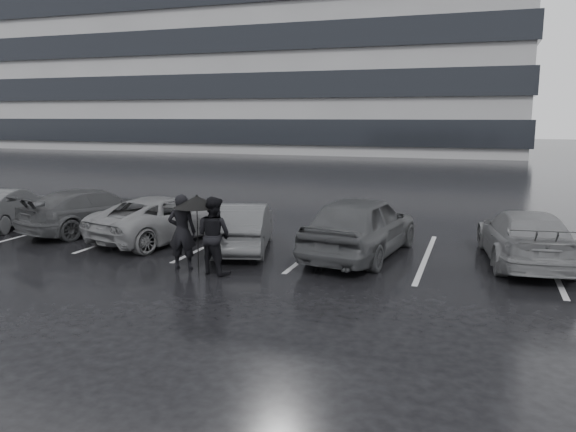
# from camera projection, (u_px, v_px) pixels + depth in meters

# --- Properties ---
(ground) EXTENTS (160.00, 160.00, 0.00)m
(ground) POSITION_uv_depth(u_px,v_px,m) (259.00, 271.00, 12.44)
(ground) COLOR black
(ground) RESTS_ON ground
(office_building) EXTENTS (61.00, 26.00, 29.00)m
(office_building) POSITION_uv_depth(u_px,v_px,m) (235.00, 15.00, 61.63)
(office_building) COLOR gray
(office_building) RESTS_ON ground
(car_main) EXTENTS (2.41, 4.69, 1.53)m
(car_main) POSITION_uv_depth(u_px,v_px,m) (361.00, 226.00, 13.66)
(car_main) COLOR black
(car_main) RESTS_ON ground
(car_west_a) EXTENTS (2.30, 3.93, 1.22)m
(car_west_a) POSITION_uv_depth(u_px,v_px,m) (243.00, 226.00, 14.35)
(car_west_a) COLOR #28282A
(car_west_a) RESTS_ON ground
(car_west_b) EXTENTS (3.14, 4.78, 1.22)m
(car_west_b) POSITION_uv_depth(u_px,v_px,m) (165.00, 218.00, 15.52)
(car_west_b) COLOR #4C4C4E
(car_west_b) RESTS_ON ground
(car_west_c) EXTENTS (3.06, 4.71, 1.27)m
(car_west_c) POSITION_uv_depth(u_px,v_px,m) (93.00, 210.00, 16.69)
(car_west_c) COLOR black
(car_west_c) RESTS_ON ground
(car_west_d) EXTENTS (2.16, 3.87, 1.21)m
(car_west_d) POSITION_uv_depth(u_px,v_px,m) (6.00, 208.00, 17.29)
(car_west_d) COLOR #28282A
(car_west_d) RESTS_ON ground
(car_east) EXTENTS (2.28, 4.51, 1.25)m
(car_east) POSITION_uv_depth(u_px,v_px,m) (525.00, 237.00, 13.03)
(car_east) COLOR #4C4C4E
(car_east) RESTS_ON ground
(pedestrian_left) EXTENTS (0.70, 0.55, 1.71)m
(pedestrian_left) POSITION_uv_depth(u_px,v_px,m) (182.00, 232.00, 12.49)
(pedestrian_left) COLOR black
(pedestrian_left) RESTS_ON ground
(pedestrian_right) EXTENTS (0.96, 0.83, 1.70)m
(pedestrian_right) POSITION_uv_depth(u_px,v_px,m) (214.00, 235.00, 12.15)
(pedestrian_right) COLOR black
(pedestrian_right) RESTS_ON ground
(umbrella) EXTENTS (1.01, 1.01, 1.72)m
(umbrella) POSITION_uv_depth(u_px,v_px,m) (197.00, 202.00, 12.19)
(umbrella) COLOR black
(umbrella) RESTS_ON ground
(stall_stripes) EXTENTS (19.72, 5.00, 0.00)m
(stall_stripes) POSITION_uv_depth(u_px,v_px,m) (266.00, 245.00, 15.02)
(stall_stripes) COLOR #B7B6B9
(stall_stripes) RESTS_ON ground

